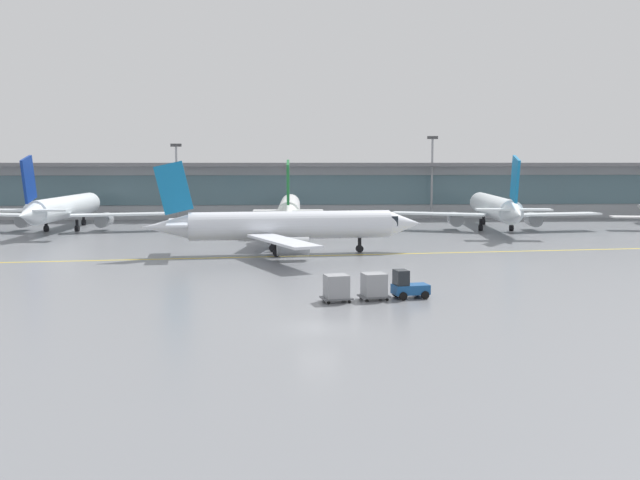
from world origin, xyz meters
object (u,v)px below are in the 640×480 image
baggage_tug (408,286)px  cargo_dolly_trailing (336,287)px  apron_light_mast_1 (177,178)px  gate_airplane_1 (64,208)px  gate_airplane_2 (289,209)px  gate_airplane_3 (494,208)px  apron_light_mast_2 (432,174)px  cargo_dolly_lead (374,285)px  taxiing_regional_jet (287,226)px

baggage_tug → cargo_dolly_trailing: bearing=180.0°
apron_light_mast_1 → gate_airplane_1: bearing=-129.2°
gate_airplane_2 → gate_airplane_3: (29.52, -1.57, 0.17)m
apron_light_mast_1 → baggage_tug: bearing=-69.2°
gate_airplane_1 → gate_airplane_2: (32.08, -0.66, -0.17)m
gate_airplane_1 → cargo_dolly_trailing: gate_airplane_1 is taller
apron_light_mast_2 → gate_airplane_3: bearing=-74.7°
gate_airplane_2 → cargo_dolly_lead: (5.47, -52.87, -1.97)m
cargo_dolly_trailing → apron_light_mast_2: size_ratio=0.17×
gate_airplane_1 → cargo_dolly_trailing: (34.79, -54.10, -2.15)m
cargo_dolly_trailing → gate_airplane_3: bearing=51.0°
gate_airplane_2 → apron_light_mast_2: 30.28m
taxiing_regional_jet → baggage_tug: bearing=-77.9°
gate_airplane_1 → taxiing_regional_jet: 41.83m
gate_airplane_2 → apron_light_mast_2: size_ratio=2.16×
cargo_dolly_lead → cargo_dolly_trailing: same height
gate_airplane_1 → cargo_dolly_lead: bearing=-142.7°
cargo_dolly_trailing → apron_light_mast_2: 74.37m
taxiing_regional_jet → apron_light_mast_2: bearing=54.2°
taxiing_regional_jet → gate_airplane_1: bearing=132.5°
gate_airplane_3 → apron_light_mast_1: bearing=74.2°
apron_light_mast_2 → cargo_dolly_lead: bearing=-105.0°
gate_airplane_2 → taxiing_regional_jet: (-0.55, -26.82, -0.03)m
gate_airplane_2 → apron_light_mast_1: bearing=48.3°
gate_airplane_3 → apron_light_mast_1: (-48.02, 18.90, 3.85)m
gate_airplane_3 → baggage_tug: bearing=162.7°
gate_airplane_2 → cargo_dolly_trailing: size_ratio=12.78×
cargo_dolly_lead → apron_light_mast_1: apron_light_mast_1 is taller
apron_light_mast_1 → apron_light_mast_2: size_ratio=0.91×
gate_airplane_3 → apron_light_mast_1: size_ratio=2.53×
gate_airplane_3 → cargo_dolly_lead: gate_airplane_3 is taller
gate_airplane_1 → apron_light_mast_2: (56.41, 16.75, 4.52)m
apron_light_mast_1 → gate_airplane_2: bearing=-43.1°
cargo_dolly_lead → gate_airplane_1: bearing=113.4°
gate_airplane_2 → gate_airplane_1: bearing=90.2°
gate_airplane_3 → gate_airplane_1: bearing=93.6°
gate_airplane_3 → taxiing_regional_jet: size_ratio=1.07×
gate_airplane_2 → cargo_dolly_trailing: bearing=-175.7°
baggage_tug → cargo_dolly_lead: size_ratio=1.19×
gate_airplane_1 → cargo_dolly_trailing: bearing=-145.0°
gate_airplane_1 → gate_airplane_2: gate_airplane_1 is taller
gate_airplane_1 → gate_airplane_2: bearing=-88.9°
baggage_tug → taxiing_regional_jet: bearing=96.9°
cargo_dolly_lead → cargo_dolly_trailing: (-2.76, -0.57, 0.00)m
taxiing_regional_jet → cargo_dolly_trailing: bearing=-89.4°
baggage_tug → apron_light_mast_2: (16.32, 69.75, 6.83)m
gate_airplane_1 → cargo_dolly_trailing: 64.36m
baggage_tug → gate_airplane_3: bearing=55.4°
cargo_dolly_trailing → apron_light_mast_1: size_ratio=0.19×
cargo_dolly_lead → gate_airplane_3: bearing=53.2°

